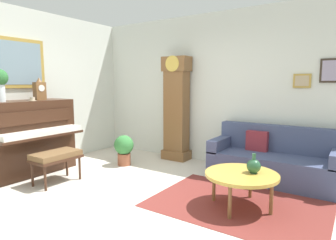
{
  "coord_description": "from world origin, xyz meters",
  "views": [
    {
      "loc": [
        2.33,
        -2.62,
        1.51
      ],
      "look_at": [
        -0.35,
        1.39,
        0.89
      ],
      "focal_mm": 30.75,
      "sensor_mm": 36.0,
      "label": 1
    }
  ],
  "objects": [
    {
      "name": "wall_back",
      "position": [
        0.01,
        2.4,
        1.4
      ],
      "size": [
        5.3,
        0.13,
        2.8
      ],
      "color": "silver",
      "rests_on": "ground_plane"
    },
    {
      "name": "mantel_clock",
      "position": [
        -2.23,
        0.25,
        1.4
      ],
      "size": [
        0.13,
        0.18,
        0.38
      ],
      "color": "brown",
      "rests_on": "piano"
    },
    {
      "name": "green_jug",
      "position": [
        1.32,
        0.76,
        0.52
      ],
      "size": [
        0.17,
        0.17,
        0.24
      ],
      "color": "#234C33",
      "rests_on": "coffee_table"
    },
    {
      "name": "coffee_table",
      "position": [
        1.2,
        0.67,
        0.4
      ],
      "size": [
        0.88,
        0.88,
        0.43
      ],
      "color": "gold",
      "rests_on": "ground_plane"
    },
    {
      "name": "piano",
      "position": [
        -2.23,
        0.0,
        0.62
      ],
      "size": [
        0.87,
        1.44,
        1.23
      ],
      "color": "#3D2316",
      "rests_on": "ground_plane"
    },
    {
      "name": "couch",
      "position": [
        1.28,
        1.93,
        0.31
      ],
      "size": [
        1.9,
        0.8,
        0.84
      ],
      "color": "#424C70",
      "rests_on": "ground_plane"
    },
    {
      "name": "ground_plane",
      "position": [
        0.0,
        0.0,
        -0.05
      ],
      "size": [
        6.4,
        6.0,
        0.1
      ],
      "primitive_type": "cube",
      "color": "beige"
    },
    {
      "name": "piano_bench",
      "position": [
        -1.44,
        -0.04,
        0.41
      ],
      "size": [
        0.42,
        0.7,
        0.48
      ],
      "color": "#3D2316",
      "rests_on": "ground_plane"
    },
    {
      "name": "potted_plant",
      "position": [
        -1.25,
        1.26,
        0.32
      ],
      "size": [
        0.36,
        0.36,
        0.56
      ],
      "color": "#935138",
      "rests_on": "ground_plane"
    },
    {
      "name": "grandfather_clock",
      "position": [
        -0.67,
        2.16,
        0.96
      ],
      "size": [
        0.52,
        0.34,
        2.03
      ],
      "color": "brown",
      "rests_on": "ground_plane"
    },
    {
      "name": "teacup",
      "position": [
        -2.08,
        0.03,
        1.25
      ],
      "size": [
        0.12,
        0.12,
        0.06
      ],
      "color": "beige",
      "rests_on": "piano"
    },
    {
      "name": "wall_left",
      "position": [
        -2.6,
        0.0,
        1.41
      ],
      "size": [
        0.13,
        4.9,
        2.8
      ],
      "color": "silver",
      "rests_on": "ground_plane"
    },
    {
      "name": "area_rug",
      "position": [
        1.14,
        0.73,
        0.0
      ],
      "size": [
        2.1,
        1.5,
        0.01
      ],
      "primitive_type": "cube",
      "color": "maroon",
      "rests_on": "ground_plane"
    }
  ]
}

